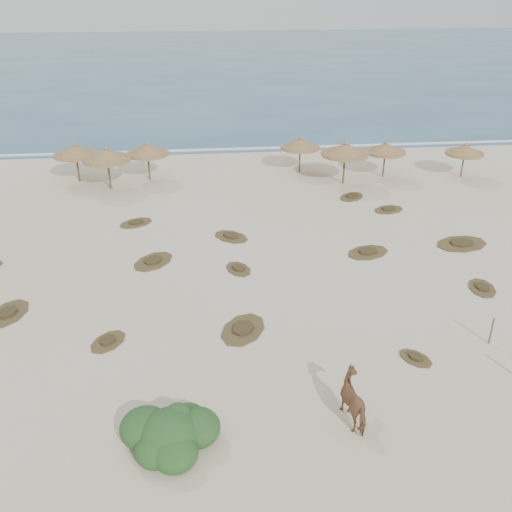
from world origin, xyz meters
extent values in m
plane|color=beige|center=(0.00, 0.00, 0.00)|extent=(160.00, 160.00, 0.00)
cube|color=navy|center=(0.00, 75.00, 0.00)|extent=(200.00, 100.00, 0.01)
cube|color=silver|center=(0.00, 26.00, 0.00)|extent=(70.00, 0.60, 0.01)
cylinder|color=brown|center=(-11.66, 19.32, 1.03)|extent=(0.12, 0.12, 2.05)
cylinder|color=olive|center=(-11.66, 19.32, 1.88)|extent=(3.79, 3.79, 0.18)
cone|color=olive|center=(-11.66, 19.32, 2.20)|extent=(3.66, 3.66, 0.73)
cone|color=olive|center=(-11.66, 19.32, 2.64)|extent=(0.35, 0.35, 0.21)
cylinder|color=brown|center=(-9.37, 17.67, 1.08)|extent=(0.12, 0.12, 2.17)
cylinder|color=olive|center=(-9.37, 17.67, 1.98)|extent=(3.25, 3.25, 0.19)
cone|color=olive|center=(-9.37, 17.67, 2.32)|extent=(3.14, 3.14, 0.77)
cone|color=olive|center=(-9.37, 17.67, 2.79)|extent=(0.37, 0.37, 0.23)
cylinder|color=brown|center=(-6.91, 19.24, 1.00)|extent=(0.11, 0.11, 2.00)
cylinder|color=olive|center=(-6.91, 19.24, 1.83)|extent=(3.50, 3.50, 0.17)
cone|color=olive|center=(-6.91, 19.24, 2.14)|extent=(3.38, 3.38, 0.71)
cone|color=olive|center=(-6.91, 19.24, 2.57)|extent=(0.34, 0.34, 0.21)
cylinder|color=brown|center=(3.62, 19.87, 0.97)|extent=(0.11, 0.11, 1.93)
cylinder|color=olive|center=(3.62, 19.87, 1.77)|extent=(3.56, 3.56, 0.17)
cone|color=olive|center=(3.62, 19.87, 2.07)|extent=(3.44, 3.44, 0.69)
cone|color=olive|center=(3.62, 19.87, 2.48)|extent=(0.33, 0.33, 0.20)
cylinder|color=brown|center=(6.14, 17.11, 1.12)|extent=(0.13, 0.13, 2.23)
cylinder|color=olive|center=(6.14, 17.11, 2.04)|extent=(4.10, 4.10, 0.19)
cone|color=olive|center=(6.14, 17.11, 2.39)|extent=(3.97, 3.97, 0.80)
cone|color=olive|center=(6.14, 17.11, 2.87)|extent=(0.38, 0.38, 0.23)
cylinder|color=brown|center=(9.23, 18.17, 0.97)|extent=(0.11, 0.11, 1.94)
cylinder|color=olive|center=(9.23, 18.17, 1.77)|extent=(3.38, 3.38, 0.17)
cone|color=olive|center=(9.23, 18.17, 2.07)|extent=(3.27, 3.27, 0.69)
cone|color=olive|center=(9.23, 18.17, 2.49)|extent=(0.33, 0.33, 0.20)
cylinder|color=brown|center=(14.65, 17.63, 0.92)|extent=(0.10, 0.10, 1.83)
cylinder|color=olive|center=(14.65, 17.63, 1.67)|extent=(3.44, 3.44, 0.16)
cone|color=olive|center=(14.65, 17.63, 1.96)|extent=(3.32, 3.32, 0.65)
cone|color=olive|center=(14.65, 17.63, 2.35)|extent=(0.31, 0.31, 0.19)
imported|color=#8A5E3E|center=(1.15, -5.13, 0.78)|extent=(1.21, 1.97, 1.55)
cylinder|color=#685D4E|center=(7.39, -1.57, 0.57)|extent=(0.10, 0.10, 1.14)
ellipsoid|color=#2B5825|center=(-4.73, -5.70, 0.51)|extent=(1.84, 1.84, 1.38)
ellipsoid|color=#2B5825|center=(-3.90, -5.42, 0.41)|extent=(1.47, 1.47, 1.10)
ellipsoid|color=#2B5825|center=(-5.46, -5.33, 0.46)|extent=(1.56, 1.56, 1.17)
ellipsoid|color=#2B5825|center=(-4.54, -6.34, 0.37)|extent=(1.38, 1.38, 1.04)
ellipsoid|color=#2B5825|center=(-5.10, -6.16, 0.35)|extent=(1.29, 1.29, 0.97)
ellipsoid|color=#2B5825|center=(-4.18, -4.87, 0.32)|extent=(1.10, 1.10, 0.83)
ellipsoid|color=#2B5825|center=(-4.45, -5.24, 0.83)|extent=(0.83, 0.83, 0.62)
ellipsoid|color=#2B5825|center=(-5.00, -5.61, 0.87)|extent=(0.74, 0.74, 0.55)
camera|label=1|loc=(-3.43, -18.74, 12.96)|focal=40.00mm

